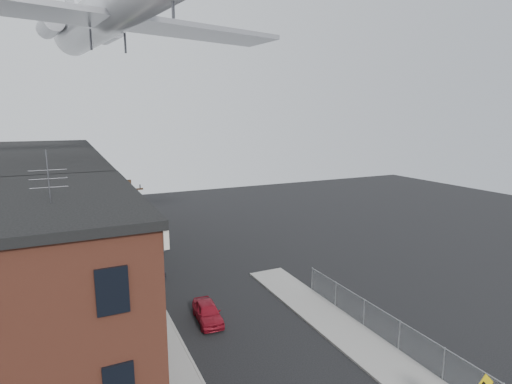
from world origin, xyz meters
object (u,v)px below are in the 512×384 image
(utility_pole, at_px, (133,240))
(street_tree, at_px, (121,223))
(car_far, at_px, (151,241))
(car_mid, at_px, (151,267))
(car_near, at_px, (208,312))
(airplane, at_px, (108,11))

(utility_pole, xyz_separation_m, street_tree, (0.33, 9.92, -1.22))
(utility_pole, xyz_separation_m, car_far, (3.42, 11.91, -3.99))
(utility_pole, height_order, car_mid, utility_pole)
(street_tree, bearing_deg, utility_pole, -91.89)
(car_far, bearing_deg, utility_pole, -104.81)
(street_tree, bearing_deg, car_mid, -72.29)
(street_tree, xyz_separation_m, car_near, (3.47, -14.92, -2.81))
(street_tree, height_order, car_near, street_tree)
(car_far, bearing_deg, street_tree, -146.05)
(utility_pole, relative_size, airplane, 0.30)
(utility_pole, xyz_separation_m, car_mid, (2.00, 4.69, -4.03))
(utility_pole, distance_m, car_mid, 6.50)
(utility_pole, bearing_deg, car_near, -52.73)
(street_tree, xyz_separation_m, car_mid, (1.67, -5.24, -2.81))
(car_far, distance_m, airplane, 21.74)
(car_mid, bearing_deg, utility_pole, -118.50)
(car_mid, distance_m, car_far, 7.37)
(street_tree, bearing_deg, car_far, 32.74)
(car_near, xyz_separation_m, car_far, (-0.38, 16.91, 0.04))
(utility_pole, distance_m, street_tree, 10.00)
(car_mid, xyz_separation_m, car_far, (1.42, 7.23, 0.05))
(car_near, xyz_separation_m, car_mid, (-1.80, 9.68, -0.00))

